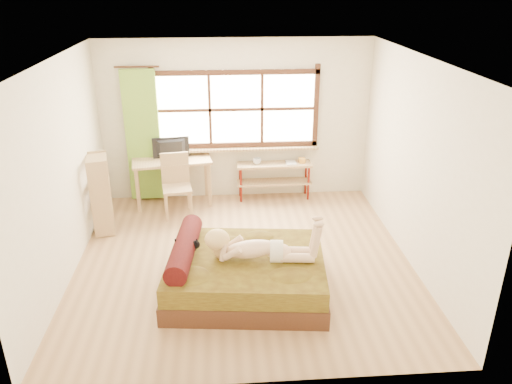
{
  "coord_description": "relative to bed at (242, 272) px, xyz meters",
  "views": [
    {
      "loc": [
        -0.27,
        -5.9,
        3.59
      ],
      "look_at": [
        0.18,
        0.2,
        0.93
      ],
      "focal_mm": 35.0,
      "sensor_mm": 36.0,
      "label": 1
    }
  ],
  "objects": [
    {
      "name": "monitor",
      "position": [
        -1.04,
        2.71,
        0.72
      ],
      "size": [
        0.61,
        0.17,
        0.35
      ],
      "primitive_type": "imported",
      "rotation": [
        0.0,
        0.0,
        3.29
      ],
      "color": "black",
      "rests_on": "desk"
    },
    {
      "name": "bed",
      "position": [
        0.0,
        0.0,
        0.0
      ],
      "size": [
        2.05,
        1.71,
        0.72
      ],
      "rotation": [
        0.0,
        0.0,
        -0.1
      ],
      "color": "#371F10",
      "rests_on": "floor"
    },
    {
      "name": "window",
      "position": [
        0.05,
        2.93,
        1.25
      ],
      "size": [
        2.8,
        0.16,
        1.46
      ],
      "color": "#FFEDBF",
      "rests_on": "wall_back"
    },
    {
      "name": "ceiling",
      "position": [
        0.05,
        0.71,
        2.44
      ],
      "size": [
        4.5,
        4.5,
        0.0
      ],
      "primitive_type": "plane",
      "rotation": [
        3.14,
        0.0,
        0.0
      ],
      "color": "white",
      "rests_on": "wall_back"
    },
    {
      "name": "wall_right",
      "position": [
        2.3,
        0.71,
        1.09
      ],
      "size": [
        0.0,
        4.5,
        4.5
      ],
      "primitive_type": "plane",
      "rotation": [
        1.57,
        0.0,
        -1.57
      ],
      "color": "silver",
      "rests_on": "floor"
    },
    {
      "name": "kitten",
      "position": [
        -0.67,
        0.1,
        0.33
      ],
      "size": [
        0.3,
        0.14,
        0.23
      ],
      "primitive_type": null,
      "rotation": [
        0.0,
        0.0,
        -0.1
      ],
      "color": "black",
      "rests_on": "bed"
    },
    {
      "name": "book",
      "position": [
        0.89,
        2.78,
        0.39
      ],
      "size": [
        0.18,
        0.24,
        0.02
      ],
      "primitive_type": "imported",
      "rotation": [
        0.0,
        0.0,
        0.01
      ],
      "color": "gray",
      "rests_on": "pipe_shelf"
    },
    {
      "name": "cup",
      "position": [
        0.39,
        2.78,
        0.43
      ],
      "size": [
        0.14,
        0.14,
        0.11
      ],
      "primitive_type": "imported",
      "rotation": [
        0.0,
        0.0,
        0.01
      ],
      "color": "gray",
      "rests_on": "pipe_shelf"
    },
    {
      "name": "bookshelf",
      "position": [
        -2.03,
        1.76,
        0.34
      ],
      "size": [
        0.39,
        0.56,
        1.18
      ],
      "rotation": [
        0.0,
        0.0,
        0.21
      ],
      "color": "#A17657",
      "rests_on": "floor"
    },
    {
      "name": "chair",
      "position": [
        -0.95,
        2.3,
        0.3
      ],
      "size": [
        0.51,
        0.51,
        1.0
      ],
      "rotation": [
        0.0,
        0.0,
        0.15
      ],
      "color": "#A17657",
      "rests_on": "floor"
    },
    {
      "name": "desk",
      "position": [
        -1.04,
        2.66,
        0.44
      ],
      "size": [
        1.35,
        0.77,
        0.8
      ],
      "rotation": [
        0.0,
        0.0,
        0.15
      ],
      "color": "#A17657",
      "rests_on": "floor"
    },
    {
      "name": "pipe_shelf",
      "position": [
        0.7,
        2.78,
        0.21
      ],
      "size": [
        1.28,
        0.34,
        0.72
      ],
      "rotation": [
        0.0,
        0.0,
        0.01
      ],
      "color": "#A17657",
      "rests_on": "floor"
    },
    {
      "name": "woman",
      "position": [
        0.2,
        -0.05,
        0.5
      ],
      "size": [
        1.36,
        0.52,
        0.57
      ],
      "primitive_type": null,
      "rotation": [
        0.0,
        0.0,
        -0.1
      ],
      "color": "#DFB490",
      "rests_on": "bed"
    },
    {
      "name": "wall_front",
      "position": [
        0.05,
        -1.54,
        1.09
      ],
      "size": [
        4.5,
        0.0,
        4.5
      ],
      "primitive_type": "plane",
      "rotation": [
        -1.57,
        0.0,
        0.0
      ],
      "color": "silver",
      "rests_on": "floor"
    },
    {
      "name": "wall_left",
      "position": [
        -2.2,
        0.71,
        1.09
      ],
      "size": [
        0.0,
        4.5,
        4.5
      ],
      "primitive_type": "plane",
      "rotation": [
        1.57,
        0.0,
        1.57
      ],
      "color": "silver",
      "rests_on": "floor"
    },
    {
      "name": "curtain",
      "position": [
        -1.5,
        2.84,
        0.89
      ],
      "size": [
        0.55,
        0.1,
        2.2
      ],
      "primitive_type": "cube",
      "color": "olive",
      "rests_on": "wall_back"
    },
    {
      "name": "wall_back",
      "position": [
        0.05,
        2.96,
        1.09
      ],
      "size": [
        4.5,
        0.0,
        4.5
      ],
      "primitive_type": "plane",
      "rotation": [
        1.57,
        0.0,
        0.0
      ],
      "color": "silver",
      "rests_on": "floor"
    },
    {
      "name": "floor",
      "position": [
        0.05,
        0.71,
        -0.26
      ],
      "size": [
        4.5,
        4.5,
        0.0
      ],
      "primitive_type": "plane",
      "color": "#9E754C",
      "rests_on": "ground"
    }
  ]
}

